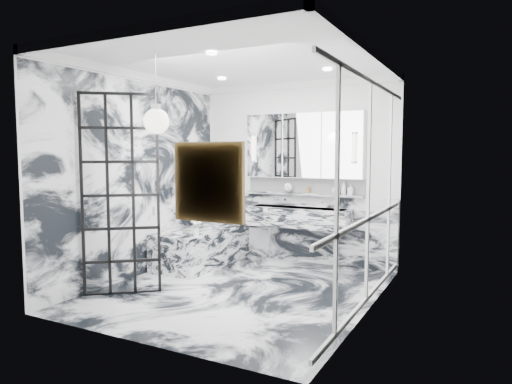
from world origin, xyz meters
The scene contains 25 objects.
floor centered at (0.00, 0.00, 0.00)m, with size 3.60×3.60×0.00m, color white.
ceiling centered at (0.00, 0.00, 2.80)m, with size 3.60×3.60×0.00m, color white.
wall_back centered at (0.00, 1.80, 1.40)m, with size 3.60×3.60×0.00m, color white.
wall_front centered at (0.00, -1.80, 1.40)m, with size 3.60×3.60×0.00m, color white.
wall_left centered at (-1.60, 0.00, 1.40)m, with size 3.60×3.60×0.00m, color white.
wall_right centered at (1.60, 0.00, 1.40)m, with size 3.60×3.60×0.00m, color white.
marble_clad_back centered at (0.00, 1.78, 0.53)m, with size 3.18×0.05×1.05m, color white.
marble_clad_left centered at (-1.59, 0.00, 1.34)m, with size 0.02×3.56×2.68m, color white.
panel_molding centered at (1.58, 0.00, 1.30)m, with size 0.03×3.40×2.30m, color white.
soap_bottle_a centered at (0.80, 1.71, 1.19)m, with size 0.08×0.08×0.20m, color #8C5919.
soap_bottle_b centered at (0.90, 1.71, 1.17)m, with size 0.07×0.08×0.16m, color #4C4C51.
soap_bottle_c centered at (0.69, 1.71, 1.17)m, with size 0.12×0.12×0.15m, color silver.
face_pot centered at (-0.09, 1.71, 1.17)m, with size 0.14×0.14×0.14m, color white.
amber_bottle centered at (0.25, 1.71, 1.14)m, with size 0.04×0.04×0.10m, color #8C5919.
flower_vase centered at (-0.86, 0.31, 0.61)m, with size 0.08×0.08×0.12m, color silver.
crittall_door centered at (-1.19, -0.78, 1.20)m, with size 0.88×0.04×2.40m, color black, non-canonical shape.
artwork centered at (0.72, -1.76, 1.47)m, with size 0.55×0.05×0.55m, color #C94D14.
pendant_light centered at (-0.26, -1.22, 2.02)m, with size 0.25×0.25×0.25m, color white.
trough_sink centered at (0.15, 1.55, 0.73)m, with size 1.60×0.45×0.30m, color silver.
ledge centered at (0.15, 1.72, 1.07)m, with size 1.90×0.14×0.04m, color silver.
subway_tile centered at (0.15, 1.78, 1.21)m, with size 1.90×0.03×0.23m, color white.
mirror_cabinet centered at (0.15, 1.73, 1.82)m, with size 1.90×0.16×1.00m, color white.
sconce_left centered at (-0.67, 1.63, 1.78)m, with size 0.07×0.07×0.40m, color white.
sconce_right centered at (0.97, 1.63, 1.78)m, with size 0.07×0.07×0.40m, color white.
bathtub centered at (-1.18, 0.90, 0.28)m, with size 0.75×1.65×0.55m, color silver.
Camera 1 is at (2.75, -4.84, 1.71)m, focal length 32.00 mm.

